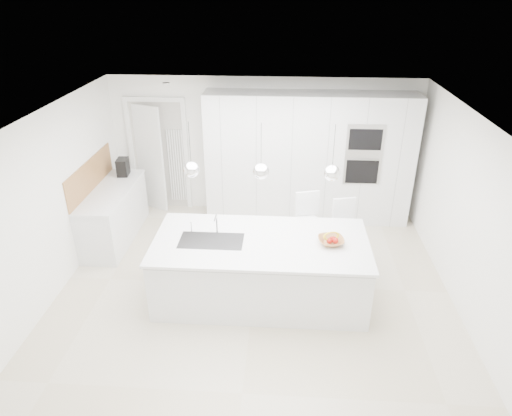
# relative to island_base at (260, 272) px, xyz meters

# --- Properties ---
(floor) EXTENTS (5.50, 5.50, 0.00)m
(floor) POSITION_rel_island_base_xyz_m (-0.10, 0.30, -0.43)
(floor) COLOR beige
(floor) RESTS_ON ground
(wall_back) EXTENTS (5.50, 0.00, 5.50)m
(wall_back) POSITION_rel_island_base_xyz_m (-0.10, 2.80, 0.82)
(wall_back) COLOR white
(wall_back) RESTS_ON ground
(wall_left) EXTENTS (0.00, 5.00, 5.00)m
(wall_left) POSITION_rel_island_base_xyz_m (-2.85, 0.30, 0.82)
(wall_left) COLOR white
(wall_left) RESTS_ON ground
(ceiling) EXTENTS (5.50, 5.50, 0.00)m
(ceiling) POSITION_rel_island_base_xyz_m (-0.10, 0.30, 2.07)
(ceiling) COLOR white
(ceiling) RESTS_ON wall_back
(tall_cabinets) EXTENTS (3.60, 0.60, 2.30)m
(tall_cabinets) POSITION_rel_island_base_xyz_m (0.70, 2.50, 0.72)
(tall_cabinets) COLOR silver
(tall_cabinets) RESTS_ON floor
(oven_stack) EXTENTS (0.62, 0.04, 1.05)m
(oven_stack) POSITION_rel_island_base_xyz_m (1.60, 2.19, 0.92)
(oven_stack) COLOR #A5A5A8
(oven_stack) RESTS_ON tall_cabinets
(doorway_frame) EXTENTS (1.11, 0.08, 2.13)m
(doorway_frame) POSITION_rel_island_base_xyz_m (-2.05, 2.77, 0.59)
(doorway_frame) COLOR white
(doorway_frame) RESTS_ON floor
(hallway_door) EXTENTS (0.76, 0.38, 2.00)m
(hallway_door) POSITION_rel_island_base_xyz_m (-2.30, 2.72, 0.57)
(hallway_door) COLOR white
(hallway_door) RESTS_ON floor
(radiator) EXTENTS (0.32, 0.04, 1.40)m
(radiator) POSITION_rel_island_base_xyz_m (-1.73, 2.76, 0.42)
(radiator) COLOR white
(radiator) RESTS_ON floor
(left_base_cabinets) EXTENTS (0.60, 1.80, 0.86)m
(left_base_cabinets) POSITION_rel_island_base_xyz_m (-2.55, 1.50, 0.00)
(left_base_cabinets) COLOR silver
(left_base_cabinets) RESTS_ON floor
(left_worktop) EXTENTS (0.62, 1.82, 0.04)m
(left_worktop) POSITION_rel_island_base_xyz_m (-2.55, 1.50, 0.45)
(left_worktop) COLOR white
(left_worktop) RESTS_ON left_base_cabinets
(oak_backsplash) EXTENTS (0.02, 1.80, 0.50)m
(oak_backsplash) POSITION_rel_island_base_xyz_m (-2.84, 1.50, 0.72)
(oak_backsplash) COLOR #AE7A48
(oak_backsplash) RESTS_ON wall_left
(island_base) EXTENTS (2.80, 1.20, 0.86)m
(island_base) POSITION_rel_island_base_xyz_m (0.00, 0.00, 0.00)
(island_base) COLOR silver
(island_base) RESTS_ON floor
(island_worktop) EXTENTS (2.84, 1.40, 0.04)m
(island_worktop) POSITION_rel_island_base_xyz_m (0.00, 0.05, 0.45)
(island_worktop) COLOR white
(island_worktop) RESTS_ON island_base
(island_sink) EXTENTS (0.84, 0.44, 0.18)m
(island_sink) POSITION_rel_island_base_xyz_m (-0.65, -0.00, 0.39)
(island_sink) COLOR #3F3F42
(island_sink) RESTS_ON island_worktop
(island_tap) EXTENTS (0.02, 0.02, 0.30)m
(island_tap) POSITION_rel_island_base_xyz_m (-0.60, 0.20, 0.62)
(island_tap) COLOR white
(island_tap) RESTS_ON island_worktop
(pendant_left) EXTENTS (0.20, 0.20, 0.20)m
(pendant_left) POSITION_rel_island_base_xyz_m (-0.85, -0.00, 1.47)
(pendant_left) COLOR white
(pendant_left) RESTS_ON ceiling
(pendant_mid) EXTENTS (0.20, 0.20, 0.20)m
(pendant_mid) POSITION_rel_island_base_xyz_m (-0.00, -0.00, 1.47)
(pendant_mid) COLOR white
(pendant_mid) RESTS_ON ceiling
(pendant_right) EXTENTS (0.20, 0.20, 0.20)m
(pendant_right) POSITION_rel_island_base_xyz_m (0.85, -0.00, 1.47)
(pendant_right) COLOR white
(pendant_right) RESTS_ON ceiling
(fruit_bowl) EXTENTS (0.38, 0.38, 0.08)m
(fruit_bowl) POSITION_rel_island_base_xyz_m (0.91, 0.03, 0.51)
(fruit_bowl) COLOR #AE7A48
(fruit_bowl) RESTS_ON island_worktop
(espresso_machine) EXTENTS (0.20, 0.29, 0.30)m
(espresso_machine) POSITION_rel_island_base_xyz_m (-2.53, 2.14, 0.62)
(espresso_machine) COLOR black
(espresso_machine) RESTS_ON left_worktop
(bar_stool_left) EXTENTS (0.51, 0.61, 1.16)m
(bar_stool_left) POSITION_rel_island_base_xyz_m (0.64, 0.91, 0.15)
(bar_stool_left) COLOR white
(bar_stool_left) RESTS_ON floor
(bar_stool_right) EXTENTS (0.46, 0.57, 1.09)m
(bar_stool_right) POSITION_rel_island_base_xyz_m (1.18, 0.88, 0.11)
(bar_stool_right) COLOR white
(bar_stool_right) RESTS_ON floor
(apple_a) EXTENTS (0.08, 0.08, 0.08)m
(apple_a) POSITION_rel_island_base_xyz_m (0.96, -0.01, 0.54)
(apple_a) COLOR #A8150E
(apple_a) RESTS_ON fruit_bowl
(apple_b) EXTENTS (0.08, 0.08, 0.08)m
(apple_b) POSITION_rel_island_base_xyz_m (0.94, 0.02, 0.54)
(apple_b) COLOR #A8150E
(apple_b) RESTS_ON fruit_bowl
(apple_c) EXTENTS (0.07, 0.07, 0.07)m
(apple_c) POSITION_rel_island_base_xyz_m (0.93, 0.05, 0.53)
(apple_c) COLOR #A8150E
(apple_c) RESTS_ON fruit_bowl
(apple_extra_3) EXTENTS (0.07, 0.07, 0.07)m
(apple_extra_3) POSITION_rel_island_base_xyz_m (0.89, -0.02, 0.54)
(apple_extra_3) COLOR #A8150E
(apple_extra_3) RESTS_ON fruit_bowl
(banana_bunch) EXTENTS (0.25, 0.18, 0.22)m
(banana_bunch) POSITION_rel_island_base_xyz_m (0.91, 0.02, 0.59)
(banana_bunch) COLOR gold
(banana_bunch) RESTS_ON fruit_bowl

